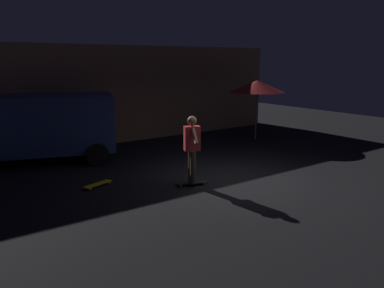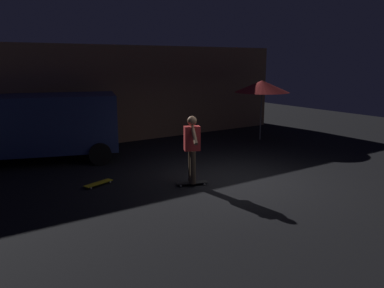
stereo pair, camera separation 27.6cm
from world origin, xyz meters
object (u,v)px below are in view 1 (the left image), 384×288
(patio_umbrella, at_px, (257,86))
(skateboard_ridden, at_px, (192,183))
(parked_van, at_px, (34,125))
(skater, at_px, (192,145))
(skateboard_spare, at_px, (98,184))

(patio_umbrella, distance_m, skateboard_ridden, 6.57)
(parked_van, height_order, skater, parked_van)
(patio_umbrella, xyz_separation_m, skateboard_spare, (-7.33, -1.94, -2.02))
(patio_umbrella, height_order, skateboard_ridden, patio_umbrella)
(patio_umbrella, bearing_deg, skater, -149.19)
(parked_van, height_order, skateboard_ridden, parked_van)
(patio_umbrella, height_order, skater, patio_umbrella)
(skateboard_spare, xyz_separation_m, skater, (1.96, -1.27, 0.98))
(skateboard_ridden, relative_size, skateboard_spare, 0.99)
(parked_van, distance_m, patio_umbrella, 8.11)
(parked_van, xyz_separation_m, skateboard_ridden, (2.57, -4.58, -1.11))
(skater, bearing_deg, skateboard_ridden, 14.04)
(skateboard_ridden, distance_m, skater, 0.98)
(skateboard_spare, bearing_deg, patio_umbrella, 14.80)
(skater, bearing_deg, skateboard_spare, 147.06)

